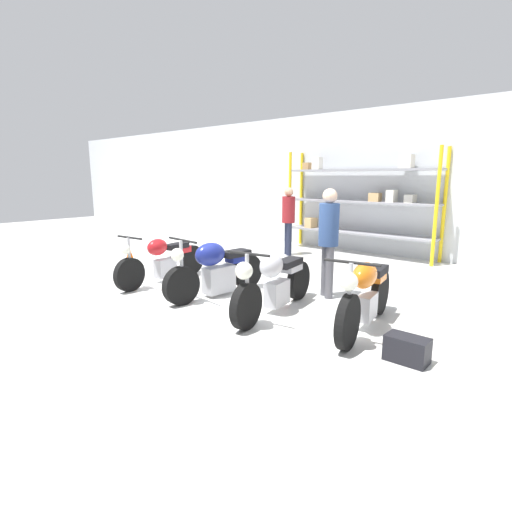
# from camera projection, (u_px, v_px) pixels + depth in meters

# --- Properties ---
(ground_plane) EXTENTS (30.00, 30.00, 0.00)m
(ground_plane) POSITION_uv_depth(u_px,v_px,m) (239.00, 304.00, 6.20)
(ground_plane) COLOR silver
(back_wall) EXTENTS (30.00, 0.08, 3.60)m
(back_wall) POSITION_uv_depth(u_px,v_px,m) (389.00, 182.00, 9.80)
(back_wall) COLOR silver
(back_wall) RESTS_ON ground_plane
(shelving_rack) EXTENTS (3.98, 0.63, 2.59)m
(shelving_rack) POSITION_uv_depth(u_px,v_px,m) (359.00, 199.00, 9.98)
(shelving_rack) COLOR yellow
(shelving_rack) RESTS_ON ground_plane
(motorcycle_red) EXTENTS (0.62, 2.11, 0.95)m
(motorcycle_red) POSITION_uv_depth(u_px,v_px,m) (163.00, 260.00, 7.42)
(motorcycle_red) COLOR black
(motorcycle_red) RESTS_ON ground_plane
(motorcycle_blue) EXTENTS (0.72, 1.98, 1.02)m
(motorcycle_blue) POSITION_uv_depth(u_px,v_px,m) (216.00, 269.00, 6.54)
(motorcycle_blue) COLOR black
(motorcycle_blue) RESTS_ON ground_plane
(motorcycle_silver) EXTENTS (0.66, 2.14, 1.01)m
(motorcycle_silver) POSITION_uv_depth(u_px,v_px,m) (275.00, 282.00, 5.72)
(motorcycle_silver) COLOR black
(motorcycle_silver) RESTS_ON ground_plane
(motorcycle_orange) EXTENTS (0.65, 2.04, 1.02)m
(motorcycle_orange) POSITION_uv_depth(u_px,v_px,m) (366.00, 293.00, 5.05)
(motorcycle_orange) COLOR black
(motorcycle_orange) RESTS_ON ground_plane
(person_browsing) EXTENTS (0.45, 0.45, 1.76)m
(person_browsing) POSITION_uv_depth(u_px,v_px,m) (329.00, 234.00, 6.37)
(person_browsing) COLOR #595960
(person_browsing) RESTS_ON ground_plane
(person_near_rack) EXTENTS (0.45, 0.45, 1.68)m
(person_near_rack) POSITION_uv_depth(u_px,v_px,m) (288.00, 216.00, 9.90)
(person_near_rack) COLOR #1E2338
(person_near_rack) RESTS_ON ground_plane
(toolbox) EXTENTS (0.44, 0.26, 0.28)m
(toolbox) POSITION_uv_depth(u_px,v_px,m) (407.00, 349.00, 4.25)
(toolbox) COLOR black
(toolbox) RESTS_ON ground_plane
(traffic_cone) EXTENTS (0.32, 0.32, 0.55)m
(traffic_cone) POSITION_uv_depth(u_px,v_px,m) (130.00, 260.00, 8.16)
(traffic_cone) COLOR orange
(traffic_cone) RESTS_ON ground_plane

